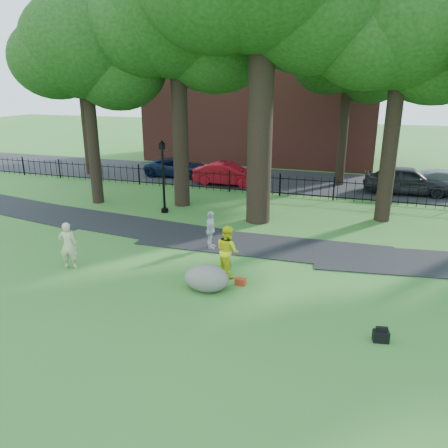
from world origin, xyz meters
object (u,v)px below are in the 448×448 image
(woman, at_px, (68,245))
(boulder, at_px, (207,277))
(lamppost, at_px, (163,178))
(man, at_px, (228,251))
(red_sedan, at_px, (227,174))

(woman, height_order, boulder, woman)
(lamppost, bearing_deg, man, -32.39)
(man, bearing_deg, lamppost, -8.35)
(lamppost, xyz_separation_m, red_sedan, (1.07, 6.76, -1.05))
(man, height_order, boulder, man)
(man, xyz_separation_m, red_sedan, (-4.20, 12.80, -0.18))
(woman, xyz_separation_m, man, (5.41, 1.21, 0.04))
(man, distance_m, boulder, 1.33)
(man, distance_m, red_sedan, 13.47)
(red_sedan, bearing_deg, lamppost, 169.67)
(red_sedan, bearing_deg, woman, 173.73)
(man, bearing_deg, red_sedan, -31.30)
(woman, height_order, man, man)
(woman, relative_size, boulder, 1.17)
(man, bearing_deg, woman, 53.12)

